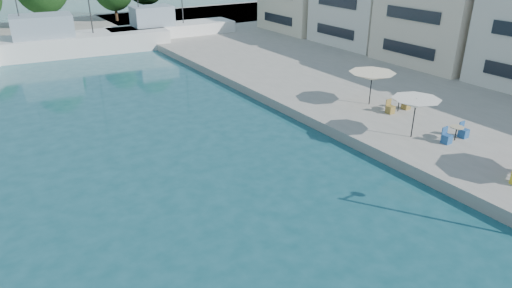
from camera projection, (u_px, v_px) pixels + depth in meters
quay_right at (455, 75)px, 36.03m from camera, size 32.00×92.00×0.60m
building_04 at (448, 7)px, 37.38m from camera, size 9.00×8.80×9.20m
trawler_03 at (70, 42)px, 43.77m from camera, size 17.99×6.49×10.20m
trawler_04 at (169, 31)px, 49.13m from camera, size 13.79×4.13×10.20m
umbrella_white at (416, 103)px, 23.30m from camera, size 2.50×2.50×2.13m
umbrella_cream at (372, 76)px, 28.09m from camera, size 2.90×2.90×2.07m
cafe_table_02 at (455, 135)px, 23.56m from camera, size 1.82×0.70×0.76m
cafe_table_03 at (398, 107)px, 27.56m from camera, size 1.82×0.70×0.76m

